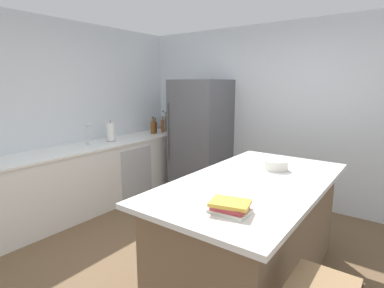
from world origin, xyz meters
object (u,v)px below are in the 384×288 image
object	(u,v)px
olive_oil_bottle	(166,124)
soda_bottle	(163,123)
kitchen_island	(252,230)
sink_faucet	(87,134)
paper_towel_roll	(111,132)
cookbook_stack	(230,207)
refrigerator	(201,137)
mixing_bowl	(276,165)
whiskey_bottle	(153,127)
vinegar_bottle	(163,126)
syrup_bottle	(155,127)

from	to	relation	value
olive_oil_bottle	soda_bottle	xyz separation A→B (m)	(0.02, -0.10, 0.02)
kitchen_island	olive_oil_bottle	size ratio (longest dim) A/B	6.16
sink_faucet	olive_oil_bottle	xyz separation A→B (m)	(0.02, 1.63, -0.03)
paper_towel_roll	olive_oil_bottle	distance (m)	1.26
kitchen_island	olive_oil_bottle	distance (m)	3.18
soda_bottle	paper_towel_roll	bearing A→B (deg)	-90.35
paper_towel_roll	cookbook_stack	world-z (taller)	paper_towel_roll
kitchen_island	cookbook_stack	bearing A→B (deg)	-77.16
refrigerator	soda_bottle	bearing A→B (deg)	174.63
refrigerator	sink_faucet	world-z (taller)	refrigerator
olive_oil_bottle	mixing_bowl	xyz separation A→B (m)	(2.59, -1.37, -0.05)
cookbook_stack	paper_towel_roll	bearing A→B (deg)	155.32
refrigerator	whiskey_bottle	size ratio (longest dim) A/B	6.29
vinegar_bottle	mixing_bowl	distance (m)	2.77
olive_oil_bottle	syrup_bottle	xyz separation A→B (m)	(-0.00, -0.28, -0.03)
olive_oil_bottle	mixing_bowl	world-z (taller)	olive_oil_bottle
soda_bottle	vinegar_bottle	bearing A→B (deg)	-56.07
sink_faucet	vinegar_bottle	world-z (taller)	sink_faucet
mixing_bowl	cookbook_stack	bearing A→B (deg)	-83.44
refrigerator	olive_oil_bottle	bearing A→B (deg)	168.59
kitchen_island	paper_towel_roll	bearing A→B (deg)	168.03
whiskey_bottle	cookbook_stack	distance (m)	3.43
refrigerator	mixing_bowl	distance (m)	2.08
kitchen_island	paper_towel_roll	world-z (taller)	paper_towel_roll
kitchen_island	syrup_bottle	world-z (taller)	syrup_bottle
paper_towel_roll	syrup_bottle	size ratio (longest dim) A/B	1.18
cookbook_stack	soda_bottle	bearing A→B (deg)	138.34
whiskey_bottle	olive_oil_bottle	bearing A→B (deg)	94.91
refrigerator	mixing_bowl	world-z (taller)	refrigerator
kitchen_island	cookbook_stack	distance (m)	0.88
syrup_bottle	kitchen_island	bearing A→B (deg)	-30.57
refrigerator	syrup_bottle	bearing A→B (deg)	-173.50
paper_towel_roll	olive_oil_bottle	bearing A→B (deg)	90.64
kitchen_island	vinegar_bottle	bearing A→B (deg)	147.05
vinegar_bottle	mixing_bowl	bearing A→B (deg)	-25.21
syrup_bottle	mixing_bowl	world-z (taller)	syrup_bottle
paper_towel_roll	cookbook_stack	bearing A→B (deg)	-24.68
syrup_bottle	vinegar_bottle	bearing A→B (deg)	45.51
soda_bottle	mixing_bowl	size ratio (longest dim) A/B	1.64
sink_faucet	paper_towel_roll	size ratio (longest dim) A/B	0.96
paper_towel_roll	soda_bottle	xyz separation A→B (m)	(0.01, 1.16, 0.02)
sink_faucet	cookbook_stack	distance (m)	2.88
syrup_bottle	refrigerator	bearing A→B (deg)	6.50
refrigerator	sink_faucet	size ratio (longest dim) A/B	6.03
syrup_bottle	whiskey_bottle	world-z (taller)	whiskey_bottle
paper_towel_roll	cookbook_stack	xyz separation A→B (m)	(2.71, -1.25, -0.07)
syrup_bottle	cookbook_stack	xyz separation A→B (m)	(2.73, -2.22, -0.03)
sink_faucet	paper_towel_roll	xyz separation A→B (m)	(0.04, 0.38, -0.02)
refrigerator	whiskey_bottle	bearing A→B (deg)	-167.12
cookbook_stack	vinegar_bottle	bearing A→B (deg)	138.80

